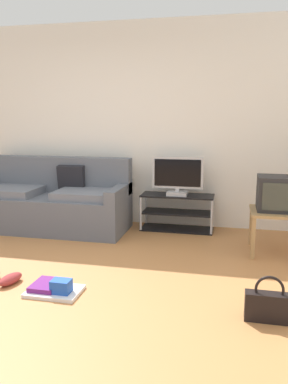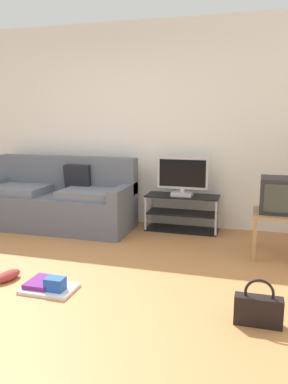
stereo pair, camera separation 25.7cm
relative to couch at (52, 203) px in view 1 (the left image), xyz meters
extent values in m
cube|color=#B27542|center=(0.69, -1.87, -0.36)|extent=(9.00, 9.80, 0.02)
cube|color=silver|center=(0.69, 0.58, 1.00)|extent=(9.00, 0.10, 2.70)
cube|color=#565B66|center=(0.00, -0.05, -0.12)|extent=(2.02, 0.82, 0.45)
cube|color=#565B66|center=(0.00, 0.26, 0.34)|extent=(2.02, 0.20, 0.48)
cube|color=#565B66|center=(0.94, -0.05, 0.18)|extent=(0.14, 0.82, 0.16)
cube|color=slate|center=(-0.56, -0.11, 0.15)|extent=(0.81, 0.58, 0.10)
cube|color=slate|center=(0.55, -0.11, 0.15)|extent=(0.81, 0.58, 0.10)
cube|color=black|center=(0.23, 0.14, 0.30)|extent=(0.36, 0.16, 0.37)
cube|color=black|center=(1.63, 0.29, 0.11)|extent=(0.94, 0.37, 0.02)
cube|color=black|center=(1.63, 0.29, -0.11)|extent=(0.90, 0.35, 0.02)
cube|color=black|center=(1.63, 0.29, -0.34)|extent=(0.94, 0.37, 0.02)
cylinder|color=#B7B7BC|center=(1.18, 0.12, -0.11)|extent=(0.03, 0.03, 0.47)
cylinder|color=#B7B7BC|center=(2.09, 0.12, -0.11)|extent=(0.03, 0.03, 0.47)
cylinder|color=#B7B7BC|center=(1.18, 0.46, -0.11)|extent=(0.03, 0.03, 0.47)
cylinder|color=#B7B7BC|center=(2.09, 0.46, -0.11)|extent=(0.03, 0.03, 0.47)
cube|color=#B2B2B7|center=(1.63, 0.27, 0.14)|extent=(0.26, 0.22, 0.05)
cube|color=#B2B2B7|center=(1.63, 0.27, 0.19)|extent=(0.05, 0.04, 0.04)
cube|color=#B2B2B7|center=(1.63, 0.27, 0.41)|extent=(0.65, 0.04, 0.41)
cube|color=black|center=(1.63, 0.24, 0.41)|extent=(0.59, 0.01, 0.35)
cube|color=#9E7A4C|center=(2.79, -0.38, 0.11)|extent=(0.55, 0.55, 0.03)
cube|color=#9E7A4C|center=(2.55, -0.62, -0.13)|extent=(0.04, 0.04, 0.45)
cube|color=#9E7A4C|center=(2.55, -0.13, -0.13)|extent=(0.04, 0.04, 0.45)
cube|color=#232326|center=(2.79, -0.36, 0.31)|extent=(0.42, 0.38, 0.37)
cube|color=#333833|center=(2.79, -0.55, 0.31)|extent=(0.35, 0.01, 0.29)
cube|color=black|center=(2.60, -1.91, -0.24)|extent=(0.34, 0.11, 0.21)
torus|color=black|center=(2.60, -1.91, -0.10)|extent=(0.21, 0.02, 0.21)
ellipsoid|color=#993333|center=(0.41, -1.74, -0.30)|extent=(0.17, 0.28, 0.09)
cube|color=silver|center=(0.88, -1.82, -0.33)|extent=(0.45, 0.31, 0.03)
cube|color=blue|center=(0.96, -1.86, -0.26)|extent=(0.16, 0.12, 0.11)
cube|color=#661E70|center=(0.79, -1.79, -0.30)|extent=(0.22, 0.28, 0.04)
camera|label=1|loc=(2.29, -4.69, 1.12)|focal=36.76mm
camera|label=2|loc=(2.54, -4.63, 1.12)|focal=36.76mm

